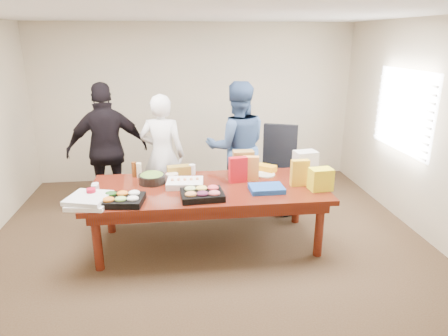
{
  "coord_description": "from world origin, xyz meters",
  "views": [
    {
      "loc": [
        -0.34,
        -4.42,
        2.45
      ],
      "look_at": [
        0.21,
        0.1,
        0.95
      ],
      "focal_mm": 31.82,
      "sensor_mm": 36.0,
      "label": 1
    }
  ],
  "objects": [
    {
      "name": "floor",
      "position": [
        0.0,
        0.0,
        -0.01
      ],
      "size": [
        5.5,
        5.0,
        0.02
      ],
      "primitive_type": "cube",
      "color": "#47301E",
      "rests_on": "ground"
    },
    {
      "name": "ceiling",
      "position": [
        0.0,
        0.0,
        2.71
      ],
      "size": [
        5.5,
        5.0,
        0.02
      ],
      "primitive_type": "cube",
      "color": "white",
      "rests_on": "wall_back"
    },
    {
      "name": "wall_back",
      "position": [
        0.0,
        2.5,
        1.35
      ],
      "size": [
        5.5,
        0.04,
        2.7
      ],
      "primitive_type": "cube",
      "color": "beige",
      "rests_on": "floor"
    },
    {
      "name": "wall_front",
      "position": [
        0.0,
        -2.5,
        1.35
      ],
      "size": [
        5.5,
        0.04,
        2.7
      ],
      "primitive_type": "cube",
      "color": "beige",
      "rests_on": "floor"
    },
    {
      "name": "wall_right",
      "position": [
        2.75,
        0.0,
        1.35
      ],
      "size": [
        0.04,
        5.0,
        2.7
      ],
      "primitive_type": "cube",
      "color": "beige",
      "rests_on": "floor"
    },
    {
      "name": "window_panel",
      "position": [
        2.72,
        0.6,
        1.5
      ],
      "size": [
        0.03,
        1.4,
        1.1
      ],
      "primitive_type": "cube",
      "color": "white",
      "rests_on": "wall_right"
    },
    {
      "name": "window_blinds",
      "position": [
        2.68,
        0.6,
        1.5
      ],
      "size": [
        0.04,
        1.36,
        1.0
      ],
      "primitive_type": "cube",
      "color": "beige",
      "rests_on": "wall_right"
    },
    {
      "name": "conference_table",
      "position": [
        0.0,
        0.0,
        0.38
      ],
      "size": [
        2.8,
        1.2,
        0.75
      ],
      "primitive_type": "cube",
      "color": "#4C1C0F",
      "rests_on": "floor"
    },
    {
      "name": "office_chair",
      "position": [
        1.17,
        0.9,
        0.6
      ],
      "size": [
        0.79,
        0.79,
        1.19
      ],
      "primitive_type": "cube",
      "rotation": [
        0.0,
        0.0,
        -0.37
      ],
      "color": "black",
      "rests_on": "floor"
    },
    {
      "name": "person_center",
      "position": [
        -0.56,
        1.04,
        0.86
      ],
      "size": [
        0.7,
        0.53,
        1.73
      ],
      "primitive_type": "imported",
      "rotation": [
        0.0,
        0.0,
        2.94
      ],
      "color": "white",
      "rests_on": "floor"
    },
    {
      "name": "person_right",
      "position": [
        0.51,
        1.05,
        0.94
      ],
      "size": [
        0.92,
        0.72,
        1.88
      ],
      "primitive_type": "imported",
      "rotation": [
        0.0,
        0.0,
        3.15
      ],
      "color": "#324B78",
      "rests_on": "floor"
    },
    {
      "name": "person_left",
      "position": [
        -1.32,
        1.12,
        0.94
      ],
      "size": [
        1.18,
        0.69,
        1.89
      ],
      "primitive_type": "imported",
      "rotation": [
        0.0,
        0.0,
        3.36
      ],
      "color": "black",
      "rests_on": "floor"
    },
    {
      "name": "veggie_tray",
      "position": [
        -0.96,
        -0.38,
        0.78
      ],
      "size": [
        0.5,
        0.42,
        0.07
      ],
      "primitive_type": "cube",
      "rotation": [
        0.0,
        0.0,
        -0.14
      ],
      "color": "black",
      "rests_on": "conference_table"
    },
    {
      "name": "fruit_tray",
      "position": [
        -0.09,
        -0.33,
        0.79
      ],
      "size": [
        0.49,
        0.39,
        0.07
      ],
      "primitive_type": "cube",
      "rotation": [
        0.0,
        0.0,
        0.06
      ],
      "color": "black",
      "rests_on": "conference_table"
    },
    {
      "name": "sheet_cake",
      "position": [
        -0.27,
        0.06,
        0.79
      ],
      "size": [
        0.46,
        0.36,
        0.07
      ],
      "primitive_type": "cube",
      "rotation": [
        0.0,
        0.0,
        -0.1
      ],
      "color": "white",
      "rests_on": "conference_table"
    },
    {
      "name": "salad_bowl",
      "position": [
        -0.67,
        0.22,
        0.8
      ],
      "size": [
        0.36,
        0.36,
        0.11
      ],
      "primitive_type": "cylinder",
      "rotation": [
        0.0,
        0.0,
        -0.08
      ],
      "color": "black",
      "rests_on": "conference_table"
    },
    {
      "name": "chip_bag_blue",
      "position": [
        0.67,
        -0.21,
        0.78
      ],
      "size": [
        0.39,
        0.3,
        0.06
      ],
      "primitive_type": "cube",
      "rotation": [
        0.0,
        0.0,
        0.02
      ],
      "color": "#1948A2",
      "rests_on": "conference_table"
    },
    {
      "name": "chip_bag_red",
      "position": [
        0.38,
        0.13,
        0.91
      ],
      "size": [
        0.23,
        0.12,
        0.32
      ],
      "primitive_type": "cube",
      "rotation": [
        0.0,
        0.0,
        0.14
      ],
      "color": "red",
      "rests_on": "conference_table"
    },
    {
      "name": "chip_bag_yellow",
      "position": [
        1.1,
        -0.08,
        0.91
      ],
      "size": [
        0.22,
        0.1,
        0.32
      ],
      "primitive_type": "cube",
      "rotation": [
        0.0,
        0.0,
        0.06
      ],
      "color": "gold",
      "rests_on": "conference_table"
    },
    {
      "name": "chip_bag_orange",
      "position": [
        0.55,
        0.18,
        0.9
      ],
      "size": [
        0.21,
        0.12,
        0.31
      ],
      "primitive_type": "cube",
      "rotation": [
        0.0,
        0.0,
        -0.16
      ],
      "color": "#E6923D",
      "rests_on": "conference_table"
    },
    {
      "name": "mayo_jar",
      "position": [
        -0.17,
        0.49,
        0.82
      ],
      "size": [
        0.09,
        0.09,
        0.13
      ],
      "primitive_type": "cylinder",
      "rotation": [
        0.0,
        0.0,
        -0.02
      ],
      "color": "silver",
      "rests_on": "conference_table"
    },
    {
      "name": "mustard_bottle",
      "position": [
        0.35,
        0.31,
        0.83
      ],
      "size": [
        0.07,
        0.07,
        0.16
      ],
      "primitive_type": "cylinder",
      "rotation": [
        0.0,
        0.0,
        -0.35
      ],
      "color": "orange",
      "rests_on": "conference_table"
    },
    {
      "name": "dressing_bottle",
      "position": [
        -0.91,
        0.48,
        0.85
      ],
      "size": [
        0.07,
        0.07,
        0.19
      ],
      "primitive_type": "cylinder",
      "rotation": [
        0.0,
        0.0,
        -0.09
      ],
      "color": "#5F2F0F",
      "rests_on": "conference_table"
    },
    {
      "name": "ranch_bottle",
      "position": [
        -0.84,
        0.44,
        0.85
      ],
      "size": [
        0.08,
        0.08,
        0.19
      ],
      "primitive_type": "cylinder",
      "rotation": [
        0.0,
        0.0,
        0.22
      ],
      "color": "beige",
      "rests_on": "conference_table"
    },
    {
      "name": "banana_bunch",
      "position": [
        0.82,
        0.49,
        0.79
      ],
      "size": [
        0.3,
        0.28,
        0.09
      ],
      "primitive_type": "cube",
      "rotation": [
        0.0,
        0.0,
        -0.65
      ],
      "color": "#FDA414",
      "rests_on": "conference_table"
    },
    {
      "name": "bread_loaf",
      "position": [
        -0.34,
        0.49,
        0.81
      ],
      "size": [
        0.32,
        0.17,
        0.12
      ],
      "primitive_type": "cube",
      "rotation": [
        0.0,
        0.0,
        0.15
      ],
      "color": "olive",
      "rests_on": "conference_table"
    },
    {
      "name": "kraft_bag",
      "position": [
        0.48,
        0.33,
        0.92
      ],
      "size": [
        0.26,
        0.15,
        0.34
      ],
      "primitive_type": "cube",
      "rotation": [
        0.0,
        0.0,
        0.01
      ],
      "color": "olive",
      "rests_on": "conference_table"
    },
    {
      "name": "red_cup",
      "position": [
        -1.3,
        -0.25,
        0.82
      ],
      "size": [
        0.11,
        0.11,
        0.13
      ],
      "primitive_type": "cylinder",
      "rotation": [
        0.0,
        0.0,
        -0.05
      ],
      "color": "#AF0D27",
      "rests_on": "conference_table"
    },
    {
      "name": "clear_cup_a",
      "position": [
        -1.3,
        -0.06,
        0.8
      ],
      "size": [
        0.09,
        0.09,
        0.1
      ],
      "primitive_type": "cylinder",
      "rotation": [
        0.0,
        0.0,
        0.16
      ],
      "color": "white",
      "rests_on": "conference_table"
    },
    {
      "name": "clear_cup_b",
      "position": [
        -1.3,
        -0.01,
        0.8
      ],
      "size": [
        0.08,
        0.08,
        0.11
      ],
      "primitive_type": "cylinder",
      "rotation": [
        0.0,
        0.0,
        0.03
      ],
      "color": "white",
      "rests_on": "conference_table"
    },
    {
      "name": "pizza_box_lower",
      "position": [
        -1.3,
        -0.38,
        0.77
      ],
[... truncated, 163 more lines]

